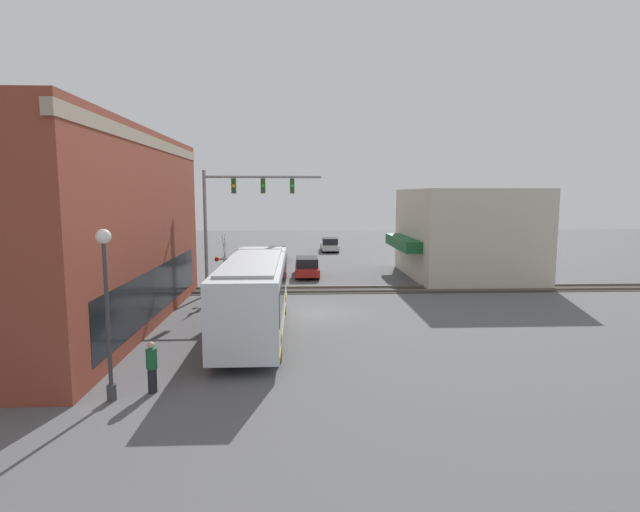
{
  "coord_description": "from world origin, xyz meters",
  "views": [
    {
      "loc": [
        -25.67,
        0.9,
        6.18
      ],
      "look_at": [
        2.81,
        -0.4,
        2.64
      ],
      "focal_mm": 28.0,
      "sensor_mm": 36.0,
      "label": 1
    }
  ],
  "objects_px": {
    "parked_car_red": "(307,267)",
    "parked_car_grey": "(277,255)",
    "crossing_signal": "(224,259)",
    "city_bus": "(255,292)",
    "parked_car_silver": "(330,245)",
    "pedestrian_by_lamp": "(152,367)",
    "streetlamp": "(107,300)"
  },
  "relations": [
    {
      "from": "parked_car_red",
      "to": "parked_car_grey",
      "type": "distance_m",
      "value": 8.63
    },
    {
      "from": "crossing_signal",
      "to": "parked_car_red",
      "type": "relative_size",
      "value": 0.8
    },
    {
      "from": "crossing_signal",
      "to": "parked_car_red",
      "type": "distance_m",
      "value": 9.05
    },
    {
      "from": "parked_car_red",
      "to": "city_bus",
      "type": "bearing_deg",
      "value": 170.44
    },
    {
      "from": "parked_car_grey",
      "to": "parked_car_silver",
      "type": "distance_m",
      "value": 9.99
    },
    {
      "from": "crossing_signal",
      "to": "parked_car_grey",
      "type": "bearing_deg",
      "value": -9.14
    },
    {
      "from": "crossing_signal",
      "to": "pedestrian_by_lamp",
      "type": "xyz_separation_m",
      "value": [
        -14.75,
        0.16,
        -1.47
      ]
    },
    {
      "from": "city_bus",
      "to": "pedestrian_by_lamp",
      "type": "height_order",
      "value": "city_bus"
    },
    {
      "from": "city_bus",
      "to": "parked_car_red",
      "type": "bearing_deg",
      "value": -9.56
    },
    {
      "from": "parked_car_silver",
      "to": "city_bus",
      "type": "bearing_deg",
      "value": 170.44
    },
    {
      "from": "parked_car_silver",
      "to": "pedestrian_by_lamp",
      "type": "bearing_deg",
      "value": 168.22
    },
    {
      "from": "crossing_signal",
      "to": "streetlamp",
      "type": "relative_size",
      "value": 0.73
    },
    {
      "from": "crossing_signal",
      "to": "parked_car_grey",
      "type": "height_order",
      "value": "crossing_signal"
    },
    {
      "from": "streetlamp",
      "to": "parked_car_grey",
      "type": "xyz_separation_m",
      "value": [
        30.85,
        -3.72,
        -2.44
      ]
    },
    {
      "from": "parked_car_grey",
      "to": "pedestrian_by_lamp",
      "type": "bearing_deg",
      "value": 174.97
    },
    {
      "from": "city_bus",
      "to": "pedestrian_by_lamp",
      "type": "xyz_separation_m",
      "value": [
        -6.62,
        2.66,
        -1.04
      ]
    },
    {
      "from": "streetlamp",
      "to": "parked_car_red",
      "type": "bearing_deg",
      "value": -15.62
    },
    {
      "from": "crossing_signal",
      "to": "streetlamp",
      "type": "distance_m",
      "value": 15.38
    },
    {
      "from": "parked_car_grey",
      "to": "parked_car_silver",
      "type": "xyz_separation_m",
      "value": [
        8.4,
        -5.4,
        0.04
      ]
    },
    {
      "from": "crossing_signal",
      "to": "parked_car_silver",
      "type": "bearing_deg",
      "value": -18.27
    },
    {
      "from": "city_bus",
      "to": "parked_car_red",
      "type": "xyz_separation_m",
      "value": [
        15.43,
        -2.6,
        -1.19
      ]
    },
    {
      "from": "city_bus",
      "to": "parked_car_silver",
      "type": "xyz_separation_m",
      "value": [
        32.07,
        -5.4,
        -1.18
      ]
    },
    {
      "from": "parked_car_red",
      "to": "parked_car_grey",
      "type": "xyz_separation_m",
      "value": [
        8.23,
        2.6,
        -0.03
      ]
    },
    {
      "from": "streetlamp",
      "to": "city_bus",
      "type": "bearing_deg",
      "value": -27.4
    },
    {
      "from": "city_bus",
      "to": "parked_car_silver",
      "type": "distance_m",
      "value": 32.54
    },
    {
      "from": "parked_car_red",
      "to": "parked_car_grey",
      "type": "relative_size",
      "value": 1.01
    },
    {
      "from": "city_bus",
      "to": "pedestrian_by_lamp",
      "type": "distance_m",
      "value": 7.21
    },
    {
      "from": "city_bus",
      "to": "crossing_signal",
      "type": "height_order",
      "value": "crossing_signal"
    },
    {
      "from": "crossing_signal",
      "to": "pedestrian_by_lamp",
      "type": "bearing_deg",
      "value": 179.37
    },
    {
      "from": "city_bus",
      "to": "parked_car_silver",
      "type": "relative_size",
      "value": 2.36
    },
    {
      "from": "streetlamp",
      "to": "crossing_signal",
      "type": "bearing_deg",
      "value": -4.56
    },
    {
      "from": "city_bus",
      "to": "streetlamp",
      "type": "bearing_deg",
      "value": 152.6
    }
  ]
}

